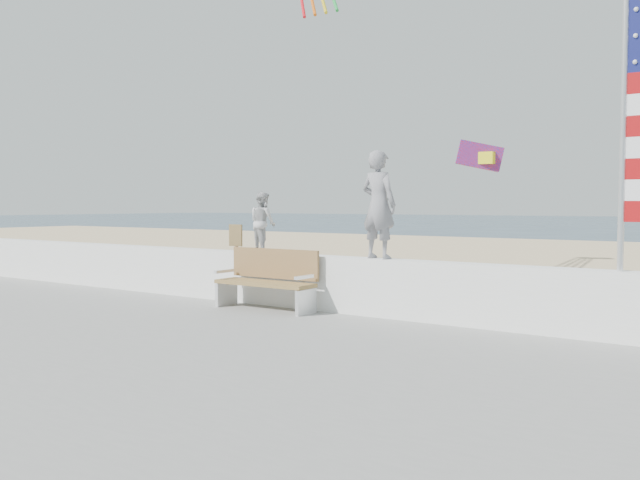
% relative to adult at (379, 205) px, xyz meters
% --- Properties ---
extents(ground, '(220.00, 220.00, 0.00)m').
position_rel_adult_xyz_m(ground, '(-1.17, -2.00, -1.92)').
color(ground, '#283F50').
rests_on(ground, ground).
extents(sand, '(90.00, 40.00, 0.08)m').
position_rel_adult_xyz_m(sand, '(-1.17, 7.00, -1.88)').
color(sand, '#D0B78A').
rests_on(sand, ground).
extents(seawall, '(30.00, 0.35, 0.90)m').
position_rel_adult_xyz_m(seawall, '(-1.17, 0.00, -1.29)').
color(seawall, white).
rests_on(seawall, boardwalk).
extents(adult, '(0.66, 0.48, 1.68)m').
position_rel_adult_xyz_m(adult, '(0.00, 0.00, 0.00)').
color(adult, gray).
rests_on(adult, seawall).
extents(child, '(0.63, 0.56, 1.06)m').
position_rel_adult_xyz_m(child, '(-2.33, 0.00, -0.31)').
color(child, silver).
rests_on(child, seawall).
extents(bench, '(1.80, 0.57, 1.00)m').
position_rel_adult_xyz_m(bench, '(-1.85, -0.45, -1.23)').
color(bench, olive).
rests_on(bench, boardwalk).
extents(flag, '(0.50, 0.08, 3.50)m').
position_rel_adult_xyz_m(flag, '(3.64, -0.00, 1.07)').
color(flag, silver).
rests_on(flag, seawall).
extents(parafoil_kite, '(0.96, 0.65, 0.65)m').
position_rel_adult_xyz_m(parafoil_kite, '(0.11, 3.91, 0.97)').
color(parafoil_kite, red).
rests_on(parafoil_kite, ground).
extents(sign, '(0.32, 0.07, 1.46)m').
position_rel_adult_xyz_m(sign, '(-3.53, 0.63, -0.98)').
color(sign, brown).
rests_on(sign, sand).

